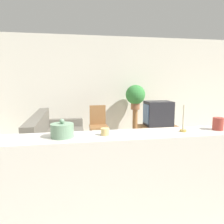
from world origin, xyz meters
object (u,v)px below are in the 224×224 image
Objects in this scene: potted_plant at (135,95)px; television at (158,113)px; wooden_chair at (98,123)px; couch at (57,146)px; decorative_bowl at (62,130)px.

television is at bearing -76.82° from potted_plant.
television is 1.45m from wooden_chair.
television is 0.91× the size of potted_plant.
couch is 2.28× the size of wooden_chair.
television is at bearing 51.22° from decorative_bowl.
decorative_bowl is (0.19, -1.98, 0.75)m from couch.
couch is 2.12m from decorative_bowl.
couch is at bearing 95.48° from decorative_bowl.
decorative_bowl is at bearing -116.84° from potted_plant.
potted_plant is at bearing 103.18° from television.
decorative_bowl is at bearing -84.52° from couch.
potted_plant is at bearing 21.26° from wooden_chair.
decorative_bowl is (-1.78, -3.53, -0.06)m from potted_plant.
television is 0.66× the size of wooden_chair.
wooden_chair is 1.38× the size of potted_plant.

